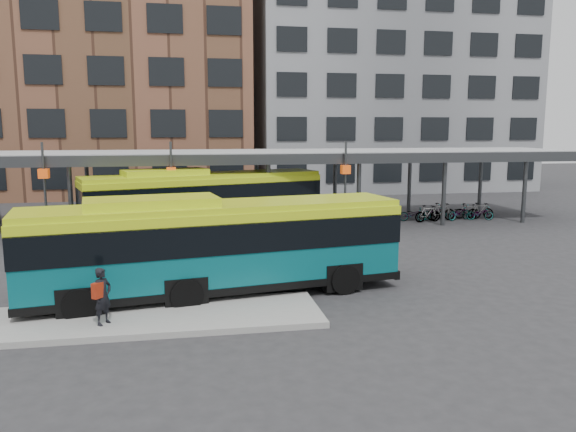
% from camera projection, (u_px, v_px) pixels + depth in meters
% --- Properties ---
extents(ground, '(120.00, 120.00, 0.00)m').
position_uv_depth(ground, '(256.00, 286.00, 19.56)').
color(ground, '#28282B').
rests_on(ground, ground).
extents(boarding_island, '(14.00, 3.00, 0.18)m').
position_uv_depth(boarding_island, '(73.00, 322.00, 15.66)').
color(boarding_island, gray).
rests_on(boarding_island, ground).
extents(canopy, '(40.00, 6.53, 4.80)m').
position_uv_depth(canopy, '(226.00, 156.00, 31.45)').
color(canopy, '#999B9E').
rests_on(canopy, ground).
extents(building_brick, '(26.00, 14.00, 22.00)m').
position_uv_depth(building_brick, '(90.00, 61.00, 47.19)').
color(building_brick, brown).
rests_on(building_brick, ground).
extents(building_grey, '(24.00, 14.00, 20.00)m').
position_uv_depth(building_grey, '(384.00, 78.00, 51.94)').
color(building_grey, slate).
rests_on(building_grey, ground).
extents(bus_front, '(12.37, 4.50, 3.34)m').
position_uv_depth(bus_front, '(215.00, 244.00, 18.20)').
color(bus_front, '#08555D').
rests_on(bus_front, ground).
extents(bus_rear, '(12.62, 6.11, 3.41)m').
position_uv_depth(bus_rear, '(204.00, 199.00, 29.21)').
color(bus_rear, '#08555D').
rests_on(bus_rear, ground).
extents(pedestrian, '(0.64, 0.68, 1.57)m').
position_uv_depth(pedestrian, '(102.00, 296.00, 15.15)').
color(pedestrian, black).
rests_on(pedestrian, boarding_island).
extents(bike_rack, '(6.04, 1.52, 1.07)m').
position_uv_depth(bike_rack, '(450.00, 212.00, 33.51)').
color(bike_rack, slate).
rests_on(bike_rack, ground).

